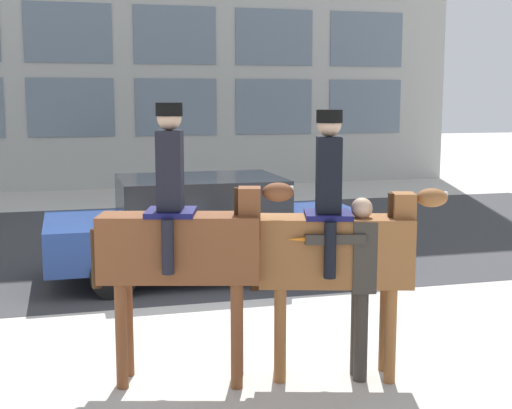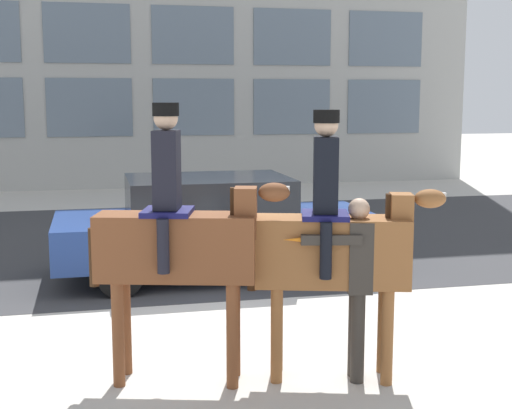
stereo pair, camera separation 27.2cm
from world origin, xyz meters
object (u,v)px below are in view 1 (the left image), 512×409
object	(u,v)px
pedestrian_bystander	(359,273)
street_car_near_lane	(206,225)
mounted_horse_companion	(338,244)
mounted_horse_lead	(182,241)

from	to	relation	value
pedestrian_bystander	street_car_near_lane	xyz separation A→B (m)	(-0.62, 4.28, -0.25)
street_car_near_lane	pedestrian_bystander	bearing A→B (deg)	-81.77
pedestrian_bystander	mounted_horse_companion	bearing A→B (deg)	-15.63
mounted_horse_lead	mounted_horse_companion	bearing A→B (deg)	5.43
pedestrian_bystander	street_car_near_lane	distance (m)	4.33
street_car_near_lane	mounted_horse_companion	bearing A→B (deg)	-84.03
mounted_horse_lead	street_car_near_lane	size ratio (longest dim) A/B	0.55
mounted_horse_companion	street_car_near_lane	xyz separation A→B (m)	(-0.44, 4.18, -0.53)
mounted_horse_lead	pedestrian_bystander	distance (m)	1.68
mounted_horse_lead	street_car_near_lane	distance (m)	4.10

